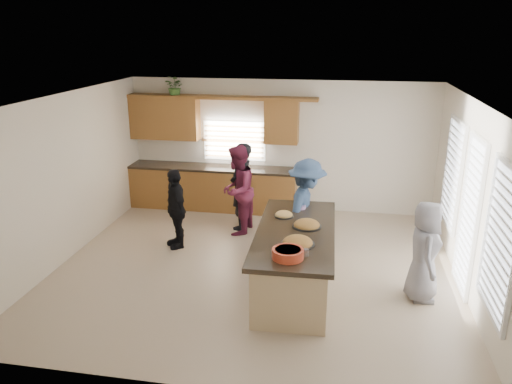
% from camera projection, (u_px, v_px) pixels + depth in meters
% --- Properties ---
extents(floor, '(6.50, 6.50, 0.00)m').
position_uv_depth(floor, '(255.00, 267.00, 8.34)').
color(floor, tan).
rests_on(floor, ground).
extents(room_shell, '(6.52, 6.02, 2.81)m').
position_uv_depth(room_shell, '(255.00, 157.00, 7.74)').
color(room_shell, silver).
rests_on(room_shell, ground).
extents(back_cabinetry, '(4.08, 0.66, 2.46)m').
position_uv_depth(back_cabinetry, '(211.00, 168.00, 10.85)').
color(back_cabinetry, '#98622C').
rests_on(back_cabinetry, ground).
extents(right_wall_glazing, '(0.06, 4.00, 2.25)m').
position_uv_depth(right_wall_glazing, '(471.00, 206.00, 7.25)').
color(right_wall_glazing, white).
rests_on(right_wall_glazing, ground).
extents(island, '(1.23, 2.73, 0.95)m').
position_uv_depth(island, '(295.00, 260.00, 7.57)').
color(island, tan).
rests_on(island, ground).
extents(platter_front, '(0.47, 0.47, 0.19)m').
position_uv_depth(platter_front, '(298.00, 243.00, 6.90)').
color(platter_front, black).
rests_on(platter_front, island).
extents(platter_mid, '(0.43, 0.43, 0.18)m').
position_uv_depth(platter_mid, '(307.00, 225.00, 7.52)').
color(platter_mid, black).
rests_on(platter_mid, island).
extents(platter_back, '(0.31, 0.31, 0.13)m').
position_uv_depth(platter_back, '(284.00, 215.00, 7.94)').
color(platter_back, black).
rests_on(platter_back, island).
extents(salad_bowl, '(0.42, 0.42, 0.13)m').
position_uv_depth(salad_bowl, '(288.00, 253.00, 6.49)').
color(salad_bowl, '#C33E23').
rests_on(salad_bowl, island).
extents(clear_cup, '(0.09, 0.09, 0.10)m').
position_uv_depth(clear_cup, '(306.00, 252.00, 6.56)').
color(clear_cup, white).
rests_on(clear_cup, island).
extents(plate_stack, '(0.20, 0.20, 0.06)m').
position_uv_depth(plate_stack, '(300.00, 207.00, 8.30)').
color(plate_stack, '#C59BE2').
rests_on(plate_stack, island).
extents(flower_vase, '(0.14, 0.14, 0.41)m').
position_uv_depth(flower_vase, '(303.00, 192.00, 8.41)').
color(flower_vase, silver).
rests_on(flower_vase, island).
extents(potted_plant, '(0.52, 0.49, 0.45)m').
position_uv_depth(potted_plant, '(175.00, 87.00, 10.52)').
color(potted_plant, '#487B31').
rests_on(potted_plant, back_cabinetry).
extents(woman_left_back, '(0.56, 0.71, 1.73)m').
position_uv_depth(woman_left_back, '(241.00, 186.00, 9.73)').
color(woman_left_back, black).
rests_on(woman_left_back, ground).
extents(woman_left_mid, '(0.74, 0.90, 1.73)m').
position_uv_depth(woman_left_mid, '(237.00, 190.00, 9.51)').
color(woman_left_mid, maroon).
rests_on(woman_left_mid, ground).
extents(woman_left_front, '(0.79, 0.91, 1.47)m').
position_uv_depth(woman_left_front, '(176.00, 208.00, 8.94)').
color(woman_left_front, black).
rests_on(woman_left_front, ground).
extents(woman_right_back, '(0.82, 1.22, 1.76)m').
position_uv_depth(woman_right_back, '(306.00, 210.00, 8.45)').
color(woman_right_back, '#32496D').
rests_on(woman_right_back, ground).
extents(woman_right_front, '(0.49, 0.74, 1.51)m').
position_uv_depth(woman_right_front, '(425.00, 251.00, 7.17)').
color(woman_right_front, slate).
rests_on(woman_right_front, ground).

